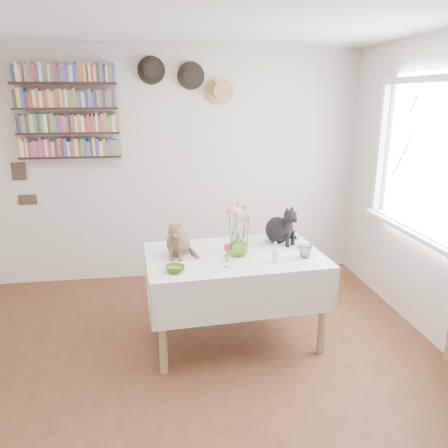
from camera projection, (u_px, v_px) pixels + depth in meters
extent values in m
cube|color=brown|center=(201.00, 403.00, 2.99)|extent=(4.04, 4.54, 0.04)
cube|color=beige|center=(179.00, 167.00, 4.78)|extent=(4.04, 0.04, 2.54)
cube|color=white|center=(426.00, 159.00, 3.60)|extent=(0.01, 1.40, 1.20)
cube|color=white|center=(436.00, 79.00, 3.43)|extent=(0.06, 1.52, 0.06)
cube|color=white|center=(416.00, 232.00, 3.78)|extent=(0.06, 1.52, 0.06)
cube|color=white|center=(382.00, 149.00, 4.30)|extent=(0.06, 0.06, 1.20)
cube|color=white|center=(413.00, 232.00, 3.78)|extent=(0.12, 1.50, 0.04)
cube|color=white|center=(234.00, 258.00, 3.56)|extent=(1.48, 1.01, 0.06)
cylinder|color=#9D8664|center=(162.00, 331.00, 3.19)|extent=(0.06, 0.06, 0.70)
cylinder|color=#9D8664|center=(323.00, 313.00, 3.45)|extent=(0.06, 0.06, 0.70)
cylinder|color=#9D8664|center=(155.00, 288.00, 3.89)|extent=(0.06, 0.06, 0.70)
cylinder|color=#9D8664|center=(289.00, 276.00, 4.15)|extent=(0.06, 0.06, 0.70)
imported|color=#93C93E|center=(238.00, 245.00, 3.50)|extent=(0.19, 0.19, 0.17)
imported|color=#93C93E|center=(175.00, 269.00, 3.19)|extent=(0.19, 0.19, 0.05)
imported|color=white|center=(305.00, 251.00, 3.46)|extent=(0.15, 0.15, 0.11)
cylinder|color=white|center=(275.00, 256.00, 3.38)|extent=(0.05, 0.05, 0.09)
cylinder|color=white|center=(275.00, 246.00, 3.36)|extent=(0.02, 0.02, 0.07)
cylinder|color=white|center=(226.00, 261.00, 3.29)|extent=(0.05, 0.05, 0.08)
cone|color=white|center=(298.00, 244.00, 3.68)|extent=(0.06, 0.06, 0.08)
sphere|color=beige|center=(298.00, 238.00, 3.67)|extent=(0.03, 0.03, 0.03)
cylinder|color=#4C7233|center=(234.00, 232.00, 3.48)|extent=(0.01, 0.01, 0.30)
sphere|color=pink|center=(234.00, 213.00, 3.43)|extent=(0.07, 0.07, 0.07)
cylinder|color=#4C7233|center=(244.00, 235.00, 3.46)|extent=(0.01, 0.01, 0.26)
sphere|color=pink|center=(244.00, 219.00, 3.43)|extent=(0.06, 0.06, 0.06)
cylinder|color=#4C7233|center=(245.00, 228.00, 3.50)|extent=(0.01, 0.01, 0.34)
sphere|color=orange|center=(245.00, 207.00, 3.45)|extent=(0.06, 0.06, 0.06)
cylinder|color=#4C7233|center=(230.00, 230.00, 3.50)|extent=(0.01, 0.01, 0.31)
sphere|color=orange|center=(230.00, 211.00, 3.45)|extent=(0.05, 0.05, 0.05)
cylinder|color=#4C7233|center=(237.00, 226.00, 3.51)|extent=(0.01, 0.01, 0.37)
sphere|color=#999E93|center=(237.00, 203.00, 3.46)|extent=(0.04, 0.04, 0.04)
cylinder|color=#4C7233|center=(233.00, 231.00, 3.43)|extent=(0.01, 0.01, 0.33)
sphere|color=#999E93|center=(233.00, 211.00, 3.38)|extent=(0.04, 0.04, 0.04)
cylinder|color=#4C7233|center=(248.00, 233.00, 3.44)|extent=(0.01, 0.01, 0.29)
sphere|color=#999E93|center=(248.00, 216.00, 3.40)|extent=(0.04, 0.04, 0.04)
cube|color=black|center=(71.00, 157.00, 4.48)|extent=(1.00, 0.16, 0.02)
cube|color=black|center=(69.00, 133.00, 4.41)|extent=(1.00, 0.16, 0.02)
cube|color=black|center=(67.00, 108.00, 4.34)|extent=(1.00, 0.16, 0.02)
cube|color=black|center=(64.00, 83.00, 4.28)|extent=(1.00, 0.16, 0.02)
cylinder|color=black|center=(151.00, 70.00, 4.41)|extent=(0.28, 0.02, 0.28)
cylinder|color=black|center=(151.00, 70.00, 4.37)|extent=(0.16, 0.08, 0.16)
cylinder|color=black|center=(191.00, 76.00, 4.48)|extent=(0.28, 0.02, 0.28)
cylinder|color=black|center=(191.00, 75.00, 4.44)|extent=(0.16, 0.08, 0.16)
cylinder|color=tan|center=(220.00, 91.00, 4.57)|extent=(0.28, 0.02, 0.28)
cylinder|color=tan|center=(220.00, 91.00, 4.53)|extent=(0.16, 0.08, 0.16)
cube|color=#38281E|center=(19.00, 171.00, 4.51)|extent=(0.14, 0.02, 0.18)
cube|color=#38281E|center=(28.00, 200.00, 4.60)|extent=(0.18, 0.02, 0.10)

